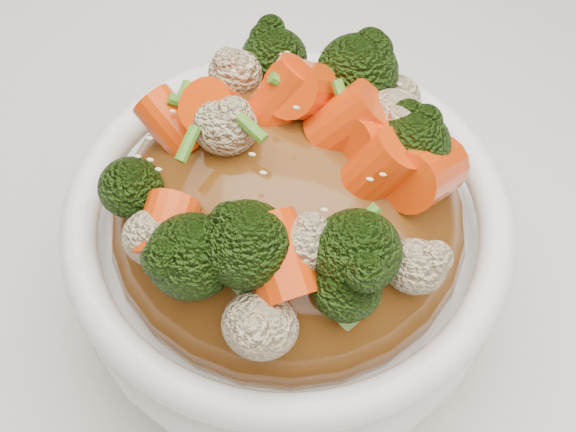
% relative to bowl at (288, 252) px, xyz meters
% --- Properties ---
extents(tablecloth, '(1.20, 0.80, 0.04)m').
position_rel_bowl_xyz_m(tablecloth, '(0.05, 0.02, -0.06)').
color(tablecloth, silver).
rests_on(tablecloth, dining_table).
extents(bowl, '(0.28, 0.28, 0.08)m').
position_rel_bowl_xyz_m(bowl, '(0.00, 0.00, 0.00)').
color(bowl, white).
rests_on(bowl, tablecloth).
extents(sauce_base, '(0.22, 0.22, 0.09)m').
position_rel_bowl_xyz_m(sauce_base, '(0.00, 0.00, 0.03)').
color(sauce_base, '#643611').
rests_on(sauce_base, bowl).
extents(carrots, '(0.22, 0.22, 0.05)m').
position_rel_bowl_xyz_m(carrots, '(0.00, 0.00, 0.09)').
color(carrots, '#EC4207').
rests_on(carrots, sauce_base).
extents(broccoli, '(0.22, 0.22, 0.04)m').
position_rel_bowl_xyz_m(broccoli, '(0.00, 0.00, 0.09)').
color(broccoli, black).
rests_on(broccoli, sauce_base).
extents(cauliflower, '(0.22, 0.22, 0.04)m').
position_rel_bowl_xyz_m(cauliflower, '(0.00, 0.00, 0.09)').
color(cauliflower, beige).
rests_on(cauliflower, sauce_base).
extents(scallions, '(0.17, 0.17, 0.02)m').
position_rel_bowl_xyz_m(scallions, '(-0.00, 0.00, 0.09)').
color(scallions, '#478A20').
rests_on(scallions, sauce_base).
extents(sesame_seeds, '(0.20, 0.20, 0.01)m').
position_rel_bowl_xyz_m(sesame_seeds, '(-0.00, 0.00, 0.09)').
color(sesame_seeds, beige).
rests_on(sesame_seeds, sauce_base).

